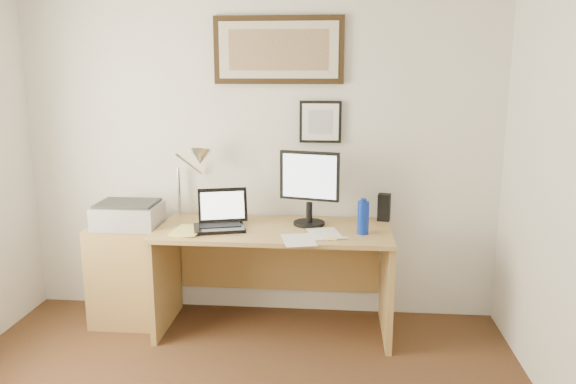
# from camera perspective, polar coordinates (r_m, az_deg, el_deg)

# --- Properties ---
(wall_back) EXTENTS (3.50, 0.02, 2.50)m
(wall_back) POSITION_cam_1_polar(r_m,az_deg,el_deg) (4.14, -2.97, 4.45)
(wall_back) COLOR silver
(wall_back) RESTS_ON ground
(side_cabinet) EXTENTS (0.50, 0.40, 0.73)m
(side_cabinet) POSITION_cam_1_polar(r_m,az_deg,el_deg) (4.28, -15.87, -7.98)
(side_cabinet) COLOR #A47E44
(side_cabinet) RESTS_ON floor
(water_bottle) EXTENTS (0.08, 0.08, 0.22)m
(water_bottle) POSITION_cam_1_polar(r_m,az_deg,el_deg) (3.74, 7.64, -2.59)
(water_bottle) COLOR #0C279C
(water_bottle) RESTS_ON desk
(bottle_cap) EXTENTS (0.04, 0.04, 0.02)m
(bottle_cap) POSITION_cam_1_polar(r_m,az_deg,el_deg) (3.71, 7.70, -0.79)
(bottle_cap) COLOR #0C279C
(bottle_cap) RESTS_ON water_bottle
(speaker) EXTENTS (0.10, 0.09, 0.20)m
(speaker) POSITION_cam_1_polar(r_m,az_deg,el_deg) (4.09, 9.73, -1.54)
(speaker) COLOR black
(speaker) RESTS_ON desk
(paper_sheet_a) EXTENTS (0.26, 0.32, 0.00)m
(paper_sheet_a) POSITION_cam_1_polar(r_m,az_deg,el_deg) (3.59, 1.09, -4.90)
(paper_sheet_a) COLOR silver
(paper_sheet_a) RESTS_ON desk
(paper_sheet_b) EXTENTS (0.26, 0.32, 0.00)m
(paper_sheet_b) POSITION_cam_1_polar(r_m,az_deg,el_deg) (3.73, 3.73, -4.24)
(paper_sheet_b) COLOR silver
(paper_sheet_b) RESTS_ON desk
(sticky_pad) EXTENTS (0.10, 0.10, 0.01)m
(sticky_pad) POSITION_cam_1_polar(r_m,az_deg,el_deg) (3.63, 4.43, -4.66)
(sticky_pad) COLOR #FFE178
(sticky_pad) RESTS_ON desk
(marker_pen) EXTENTS (0.14, 0.06, 0.02)m
(marker_pen) POSITION_cam_1_polar(r_m,az_deg,el_deg) (3.61, 5.11, -4.74)
(marker_pen) COLOR white
(marker_pen) RESTS_ON desk
(book) EXTENTS (0.20, 0.27, 0.02)m
(book) POSITION_cam_1_polar(r_m,az_deg,el_deg) (3.85, -11.41, -3.81)
(book) COLOR #DFDD69
(book) RESTS_ON desk
(desk) EXTENTS (1.60, 0.70, 0.75)m
(desk) POSITION_cam_1_polar(r_m,az_deg,el_deg) (4.01, -1.28, -6.59)
(desk) COLOR #A47E44
(desk) RESTS_ON floor
(laptop) EXTENTS (0.39, 0.38, 0.26)m
(laptop) POSITION_cam_1_polar(r_m,az_deg,el_deg) (3.88, -6.87, -2.81)
(laptop) COLOR black
(laptop) RESTS_ON desk
(lcd_monitor) EXTENTS (0.42, 0.22, 0.52)m
(lcd_monitor) POSITION_cam_1_polar(r_m,az_deg,el_deg) (3.87, 2.18, 0.78)
(lcd_monitor) COLOR black
(lcd_monitor) RESTS_ON desk
(printer) EXTENTS (0.44, 0.34, 0.18)m
(printer) POSITION_cam_1_polar(r_m,az_deg,el_deg) (4.10, -15.93, -2.22)
(printer) COLOR #A5A5A7
(printer) RESTS_ON side_cabinet
(desk_lamp) EXTENTS (0.29, 0.27, 0.53)m
(desk_lamp) POSITION_cam_1_polar(r_m,az_deg,el_deg) (4.04, -9.09, 3.23)
(desk_lamp) COLOR silver
(desk_lamp) RESTS_ON desk
(picture_large) EXTENTS (0.92, 0.04, 0.47)m
(picture_large) POSITION_cam_1_polar(r_m,az_deg,el_deg) (4.06, -0.97, 14.22)
(picture_large) COLOR black
(picture_large) RESTS_ON wall_back
(picture_small) EXTENTS (0.30, 0.03, 0.30)m
(picture_small) POSITION_cam_1_polar(r_m,az_deg,el_deg) (4.05, 3.31, 7.13)
(picture_small) COLOR black
(picture_small) RESTS_ON wall_back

